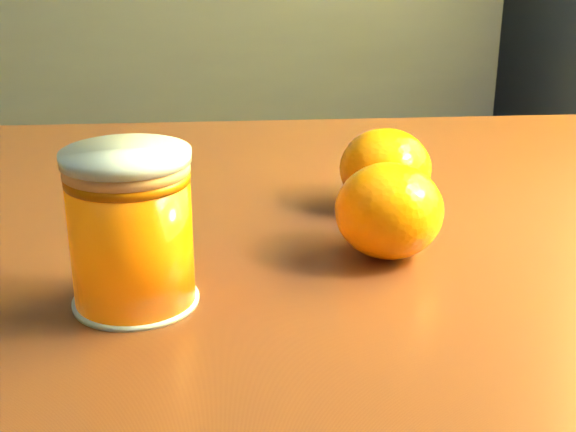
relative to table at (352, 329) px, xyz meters
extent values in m
cube|color=brown|center=(0.00, 0.00, 0.07)|extent=(0.98, 0.72, 0.04)
cylinder|color=#FF6805|center=(-0.16, -0.11, 0.13)|extent=(0.07, 0.07, 0.08)
cylinder|color=#EC9F60|center=(-0.16, -0.11, 0.18)|extent=(0.07, 0.07, 0.01)
cylinder|color=silver|center=(-0.16, -0.11, 0.18)|extent=(0.08, 0.08, 0.00)
ellipsoid|color=orange|center=(0.01, -0.06, 0.12)|extent=(0.10, 0.10, 0.07)
ellipsoid|color=orange|center=(0.03, 0.03, 0.12)|extent=(0.07, 0.07, 0.06)
camera|label=1|loc=(-0.13, -0.55, 0.31)|focal=50.00mm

